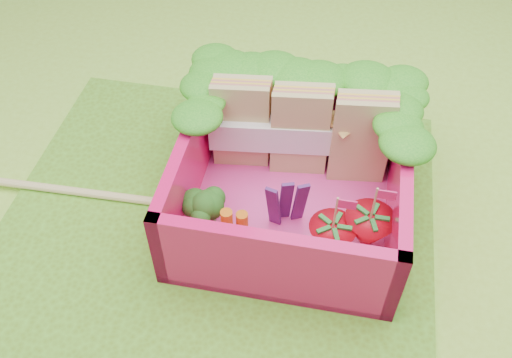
{
  "coord_description": "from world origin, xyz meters",
  "views": [
    {
      "loc": [
        0.64,
        -1.96,
        2.78
      ],
      "look_at": [
        0.21,
        0.27,
        0.28
      ],
      "focal_mm": 40.0,
      "sensor_mm": 36.0,
      "label": 1
    }
  ],
  "objects_px": {
    "strawberry_left": "(331,241)",
    "chopsticks": "(47,188)",
    "broccoli": "(205,209)",
    "strawberry_right": "(367,233)",
    "bento_box": "(292,181)",
    "sandwich_stack": "(302,131)"
  },
  "relations": [
    {
      "from": "strawberry_left",
      "to": "broccoli",
      "type": "bearing_deg",
      "value": 175.03
    },
    {
      "from": "broccoli",
      "to": "chopsticks",
      "type": "xyz_separation_m",
      "value": [
        -1.08,
        0.13,
        -0.19
      ]
    },
    {
      "from": "strawberry_right",
      "to": "chopsticks",
      "type": "bearing_deg",
      "value": 176.94
    },
    {
      "from": "sandwich_stack",
      "to": "broccoli",
      "type": "xyz_separation_m",
      "value": [
        -0.47,
        -0.61,
        -0.14
      ]
    },
    {
      "from": "bento_box",
      "to": "strawberry_right",
      "type": "relative_size",
      "value": 2.5
    },
    {
      "from": "sandwich_stack",
      "to": "broccoli",
      "type": "height_order",
      "value": "sandwich_stack"
    },
    {
      "from": "broccoli",
      "to": "strawberry_right",
      "type": "xyz_separation_m",
      "value": [
        0.93,
        0.02,
        -0.02
      ]
    },
    {
      "from": "sandwich_stack",
      "to": "chopsticks",
      "type": "relative_size",
      "value": 0.46
    },
    {
      "from": "broccoli",
      "to": "strawberry_right",
      "type": "distance_m",
      "value": 0.93
    },
    {
      "from": "strawberry_left",
      "to": "chopsticks",
      "type": "height_order",
      "value": "strawberry_left"
    },
    {
      "from": "broccoli",
      "to": "bento_box",
      "type": "bearing_deg",
      "value": 29.0
    },
    {
      "from": "broccoli",
      "to": "strawberry_left",
      "type": "bearing_deg",
      "value": -4.97
    },
    {
      "from": "chopsticks",
      "to": "bento_box",
      "type": "bearing_deg",
      "value": 4.57
    },
    {
      "from": "sandwich_stack",
      "to": "chopsticks",
      "type": "distance_m",
      "value": 1.66
    },
    {
      "from": "broccoli",
      "to": "chopsticks",
      "type": "height_order",
      "value": "broccoli"
    },
    {
      "from": "strawberry_right",
      "to": "broccoli",
      "type": "bearing_deg",
      "value": -178.46
    },
    {
      "from": "sandwich_stack",
      "to": "strawberry_left",
      "type": "distance_m",
      "value": 0.74
    },
    {
      "from": "bento_box",
      "to": "broccoli",
      "type": "relative_size",
      "value": 4.12
    },
    {
      "from": "sandwich_stack",
      "to": "strawberry_left",
      "type": "height_order",
      "value": "sandwich_stack"
    },
    {
      "from": "bento_box",
      "to": "broccoli",
      "type": "xyz_separation_m",
      "value": [
        -0.46,
        -0.26,
        -0.06
      ]
    },
    {
      "from": "bento_box",
      "to": "sandwich_stack",
      "type": "bearing_deg",
      "value": 89.15
    },
    {
      "from": "bento_box",
      "to": "chopsticks",
      "type": "distance_m",
      "value": 1.57
    }
  ]
}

